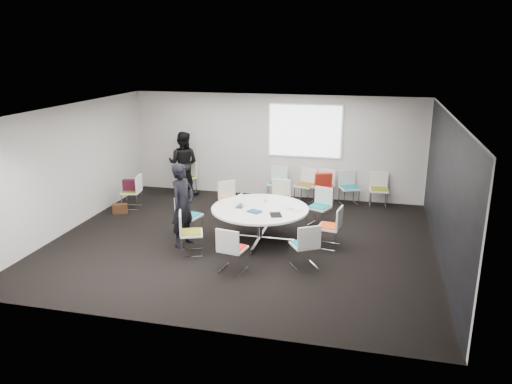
% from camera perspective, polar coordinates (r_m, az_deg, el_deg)
% --- Properties ---
extents(room_shell, '(8.08, 7.08, 2.88)m').
position_cam_1_polar(room_shell, '(10.30, -1.09, 1.56)').
color(room_shell, black).
rests_on(room_shell, ground).
extents(conference_table, '(2.06, 2.06, 0.73)m').
position_cam_1_polar(conference_table, '(10.66, 0.45, -2.88)').
color(conference_table, silver).
rests_on(conference_table, ground).
extents(projection_screen, '(1.90, 0.03, 1.35)m').
position_cam_1_polar(projection_screen, '(13.40, 5.60, 6.94)').
color(projection_screen, white).
rests_on(projection_screen, room_shell).
extents(chair_ring_a, '(0.52, 0.53, 0.88)m').
position_cam_1_polar(chair_ring_a, '(10.47, 8.39, -4.84)').
color(chair_ring_a, silver).
rests_on(chair_ring_a, ground).
extents(chair_ring_b, '(0.60, 0.59, 0.88)m').
position_cam_1_polar(chair_ring_b, '(11.68, 7.23, -2.53)').
color(chair_ring_b, silver).
rests_on(chair_ring_b, ground).
extents(chair_ring_c, '(0.47, 0.46, 0.88)m').
position_cam_1_polar(chair_ring_c, '(12.26, 2.68, -1.49)').
color(chair_ring_c, silver).
rests_on(chair_ring_c, ground).
extents(chair_ring_d, '(0.64, 0.64, 0.88)m').
position_cam_1_polar(chair_ring_d, '(12.13, -2.95, -1.68)').
color(chair_ring_d, silver).
rests_on(chair_ring_d, ground).
extents(chair_ring_e, '(0.54, 0.55, 0.88)m').
position_cam_1_polar(chair_ring_e, '(11.12, -7.64, -3.54)').
color(chair_ring_e, silver).
rests_on(chair_ring_e, ground).
extents(chair_ring_f, '(0.58, 0.59, 0.88)m').
position_cam_1_polar(chair_ring_f, '(10.13, -7.44, -5.56)').
color(chair_ring_f, silver).
rests_on(chair_ring_f, ground).
extents(chair_ring_g, '(0.53, 0.52, 0.88)m').
position_cam_1_polar(chair_ring_g, '(9.31, -2.71, -7.47)').
color(chair_ring_g, silver).
rests_on(chair_ring_g, ground).
extents(chair_ring_h, '(0.63, 0.62, 0.88)m').
position_cam_1_polar(chair_ring_h, '(9.51, 5.56, -7.00)').
color(chair_ring_h, silver).
rests_on(chair_ring_h, ground).
extents(chair_back_a, '(0.49, 0.48, 0.88)m').
position_cam_1_polar(chair_back_a, '(13.57, 2.46, 0.31)').
color(chair_back_a, silver).
rests_on(chair_back_a, ground).
extents(chair_back_b, '(0.58, 0.57, 0.88)m').
position_cam_1_polar(chair_back_b, '(13.44, 5.62, 0.08)').
color(chair_back_b, silver).
rests_on(chair_back_b, ground).
extents(chair_back_c, '(0.57, 0.56, 0.88)m').
position_cam_1_polar(chair_back_c, '(13.37, 7.76, -0.08)').
color(chair_back_c, silver).
rests_on(chair_back_c, ground).
extents(chair_back_d, '(0.60, 0.59, 0.88)m').
position_cam_1_polar(chair_back_d, '(13.35, 10.56, -0.23)').
color(chair_back_d, silver).
rests_on(chair_back_d, ground).
extents(chair_back_e, '(0.49, 0.48, 0.88)m').
position_cam_1_polar(chair_back_e, '(13.35, 13.82, -0.45)').
color(chair_back_e, silver).
rests_on(chair_back_e, ground).
extents(chair_spare_left, '(0.51, 0.52, 0.88)m').
position_cam_1_polar(chair_spare_left, '(13.19, -13.94, -0.65)').
color(chair_spare_left, silver).
rests_on(chair_spare_left, ground).
extents(chair_person_back, '(0.59, 0.59, 0.88)m').
position_cam_1_polar(chair_person_back, '(14.29, -7.95, 0.99)').
color(chair_person_back, silver).
rests_on(chair_person_back, ground).
extents(person_main, '(0.57, 0.72, 1.75)m').
position_cam_1_polar(person_main, '(10.41, -8.38, -1.47)').
color(person_main, black).
rests_on(person_main, ground).
extents(person_back, '(0.89, 0.71, 1.78)m').
position_cam_1_polar(person_back, '(13.99, -8.32, 3.25)').
color(person_back, black).
rests_on(person_back, ground).
extents(laptop, '(0.35, 0.43, 0.03)m').
position_cam_1_polar(laptop, '(10.71, -1.69, -1.53)').
color(laptop, '#333338').
rests_on(laptop, conference_table).
extents(laptop_lid, '(0.09, 0.30, 0.22)m').
position_cam_1_polar(laptop_lid, '(10.69, -1.99, -0.91)').
color(laptop_lid, silver).
rests_on(laptop_lid, conference_table).
extents(notebook_black, '(0.31, 0.36, 0.02)m').
position_cam_1_polar(notebook_black, '(10.13, 2.27, -2.62)').
color(notebook_black, black).
rests_on(notebook_black, conference_table).
extents(tablet_folio, '(0.32, 0.29, 0.03)m').
position_cam_1_polar(tablet_folio, '(10.32, -0.16, -2.23)').
color(tablet_folio, navy).
rests_on(tablet_folio, conference_table).
extents(papers_right, '(0.36, 0.31, 0.00)m').
position_cam_1_polar(papers_right, '(10.62, 3.48, -1.78)').
color(papers_right, white).
rests_on(papers_right, conference_table).
extents(papers_front, '(0.33, 0.25, 0.00)m').
position_cam_1_polar(papers_front, '(10.44, 4.44, -2.11)').
color(papers_front, silver).
rests_on(papers_front, conference_table).
extents(cup, '(0.08, 0.08, 0.09)m').
position_cam_1_polar(cup, '(10.95, 1.04, -0.94)').
color(cup, white).
rests_on(cup, conference_table).
extents(phone, '(0.15, 0.10, 0.01)m').
position_cam_1_polar(phone, '(10.17, 2.39, -2.58)').
color(phone, black).
rests_on(phone, conference_table).
extents(maroon_bag, '(0.42, 0.24, 0.28)m').
position_cam_1_polar(maroon_bag, '(13.11, -14.11, 0.79)').
color(maroon_bag, '#401121').
rests_on(maroon_bag, chair_spare_left).
extents(brown_bag, '(0.39, 0.29, 0.24)m').
position_cam_1_polar(brown_bag, '(12.92, -15.28, -1.84)').
color(brown_bag, '#422515').
rests_on(brown_bag, ground).
extents(red_jacket, '(0.47, 0.29, 0.36)m').
position_cam_1_polar(red_jacket, '(13.04, 7.71, 1.44)').
color(red_jacket, '#A32014').
rests_on(red_jacket, chair_back_c).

